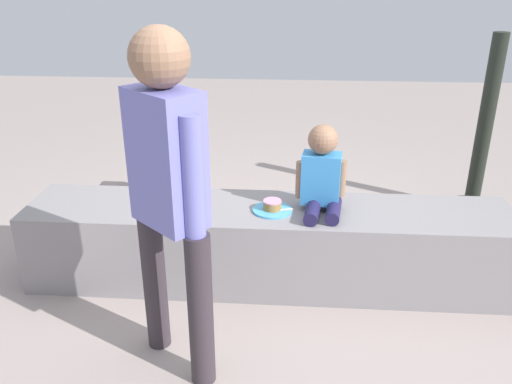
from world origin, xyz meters
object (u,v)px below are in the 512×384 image
(handbag_black_leather, at_px, (452,227))
(water_bottle_near_gift, at_px, (104,212))
(cake_plate, at_px, (272,208))
(child_seated, at_px, (322,174))
(adult_standing, at_px, (168,180))
(handbag_brown_canvas, at_px, (182,195))
(gift_bag, at_px, (141,178))
(cake_box_white, at_px, (229,219))

(handbag_black_leather, bearing_deg, water_bottle_near_gift, 177.34)
(cake_plate, relative_size, water_bottle_near_gift, 1.15)
(child_seated, height_order, adult_standing, adult_standing)
(child_seated, distance_m, handbag_brown_canvas, 1.51)
(child_seated, relative_size, handbag_brown_canvas, 1.68)
(child_seated, distance_m, cake_plate, 0.33)
(gift_bag, distance_m, cake_box_white, 0.98)
(child_seated, bearing_deg, cake_plate, -171.75)
(gift_bag, distance_m, handbag_brown_canvas, 0.49)
(handbag_black_leather, bearing_deg, handbag_brown_canvas, 167.63)
(handbag_black_leather, bearing_deg, cake_plate, -153.76)
(cake_plate, bearing_deg, handbag_black_leather, 26.24)
(gift_bag, height_order, handbag_black_leather, handbag_black_leather)
(child_seated, relative_size, gift_bag, 1.70)
(child_seated, bearing_deg, handbag_brown_canvas, 136.01)
(adult_standing, height_order, cake_box_white, adult_standing)
(adult_standing, distance_m, gift_bag, 2.25)
(cake_plate, distance_m, handbag_black_leather, 1.37)
(water_bottle_near_gift, distance_m, cake_box_white, 0.91)
(handbag_black_leather, xyz_separation_m, handbag_brown_canvas, (-1.92, 0.42, -0.01))
(adult_standing, bearing_deg, water_bottle_near_gift, 121.42)
(child_seated, bearing_deg, water_bottle_near_gift, 156.51)
(gift_bag, xyz_separation_m, water_bottle_near_gift, (-0.11, -0.58, -0.04))
(gift_bag, distance_m, water_bottle_near_gift, 0.59)
(cake_plate, height_order, handbag_brown_canvas, cake_plate)
(cake_plate, relative_size, cake_box_white, 0.76)
(child_seated, distance_m, gift_bag, 1.95)
(adult_standing, height_order, handbag_brown_canvas, adult_standing)
(gift_bag, bearing_deg, water_bottle_near_gift, -100.98)
(adult_standing, xyz_separation_m, handbag_black_leather, (1.58, 1.28, -0.81))
(cake_box_white, bearing_deg, adult_standing, -92.56)
(water_bottle_near_gift, bearing_deg, gift_bag, 79.02)
(cake_plate, xyz_separation_m, handbag_brown_canvas, (-0.73, 1.00, -0.39))
(adult_standing, xyz_separation_m, cake_plate, (0.40, 0.69, -0.43))
(cake_plate, distance_m, water_bottle_near_gift, 1.48)
(gift_bag, relative_size, handbag_black_leather, 0.91)
(water_bottle_near_gift, xyz_separation_m, cake_box_white, (0.91, 0.01, -0.03))
(gift_bag, bearing_deg, cake_box_white, -35.73)
(adult_standing, relative_size, handbag_black_leather, 4.86)
(adult_standing, bearing_deg, gift_bag, 110.46)
(adult_standing, bearing_deg, handbag_black_leather, 38.89)
(adult_standing, distance_m, handbag_black_leather, 2.19)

